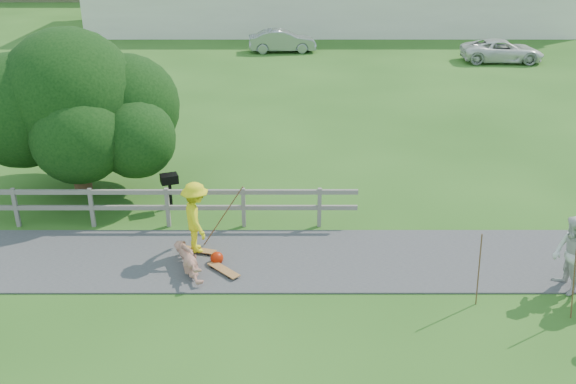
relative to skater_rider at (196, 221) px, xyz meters
name	(u,v)px	position (x,y,z in m)	size (l,w,h in m)	color
ground	(235,294)	(1.04, -1.83, -0.89)	(260.00, 260.00, 0.00)	#245217
path	(239,259)	(1.04, -0.33, -0.87)	(34.00, 3.00, 0.04)	#37373A
fence	(67,202)	(-3.58, 1.47, -0.16)	(15.05, 0.10, 1.10)	#5E5B53
skater_rider	(196,221)	(0.00, 0.00, 0.00)	(1.14, 0.66, 1.77)	yellow
skater_fallen	(189,260)	(-0.09, -0.85, -0.58)	(1.67, 0.40, 0.61)	#B47663
spectator_a	(571,255)	(8.33, -1.68, 0.00)	(0.87, 0.67, 1.78)	silver
car_silver	(282,41)	(1.88, 24.25, -0.24)	(1.37, 3.92, 1.29)	gray
car_white	(502,51)	(13.99, 21.53, -0.27)	(2.03, 4.41, 1.23)	silver
tree	(75,123)	(-3.92, 3.82, 1.26)	(6.19, 6.19, 4.28)	black
bbq	(170,191)	(-1.09, 2.62, -0.38)	(0.47, 0.36, 1.02)	black
longboard_rider	(198,252)	(0.00, 0.00, -0.84)	(0.90, 0.22, 0.10)	brown
longboard_fallen	(224,271)	(0.71, -0.95, -0.83)	(0.95, 0.23, 0.11)	brown
helmet	(217,258)	(0.51, -0.50, -0.73)	(0.31, 0.31, 0.31)	#AC1E04
pole_rider	(223,211)	(0.60, 0.40, 0.07)	(0.03, 0.03, 1.92)	brown
pole_spec_left	(479,270)	(6.19, -2.21, -0.04)	(0.03, 0.03, 1.69)	brown
pole_spec_right	(574,282)	(7.97, -2.72, -0.02)	(0.03, 0.03, 1.72)	brown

